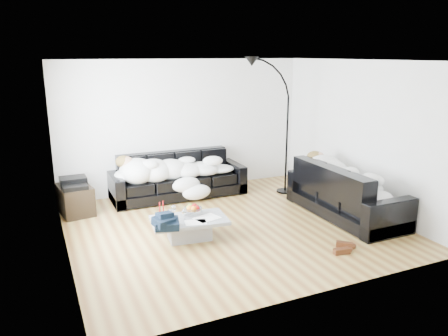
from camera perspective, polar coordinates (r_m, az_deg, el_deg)
name	(u,v)px	position (r m, az deg, el deg)	size (l,w,h in m)	color
ground	(232,226)	(7.10, 0.99, -7.61)	(5.00, 5.00, 0.00)	brown
wall_back	(184,126)	(8.77, -5.22, 5.49)	(5.00, 0.02, 2.60)	silver
wall_left	(59,164)	(6.12, -20.69, 0.55)	(0.02, 4.50, 2.60)	silver
wall_right	(360,135)	(8.08, 17.37, 4.09)	(0.02, 4.50, 2.60)	silver
ceiling	(232,60)	(6.57, 1.10, 13.87)	(5.00, 5.00, 0.00)	white
sofa_back	(178,176)	(8.46, -6.00, -0.99)	(2.56, 0.89, 0.84)	black
sofa_right	(346,191)	(7.69, 15.64, -2.86)	(2.21, 0.95, 0.90)	black
sleeper_back	(179,165)	(8.36, -5.93, 0.37)	(2.17, 0.75, 0.43)	white
sleeper_right	(347,179)	(7.63, 15.75, -1.40)	(1.90, 0.80, 0.46)	white
teal_cushion	(320,166)	(8.09, 12.39, 0.23)	(0.36, 0.30, 0.20)	#0A3F47
coffee_table	(189,229)	(6.60, -4.55, -7.92)	(1.11, 0.65, 0.32)	#939699
fruit_bowl	(193,209)	(6.68, -4.06, -5.37)	(0.27, 0.27, 0.17)	white
wine_glass_a	(174,211)	(6.57, -6.58, -5.66)	(0.08, 0.08, 0.19)	white
wine_glass_b	(170,215)	(6.44, -7.08, -6.14)	(0.08, 0.08, 0.18)	white
wine_glass_c	(184,215)	(6.45, -5.20, -6.08)	(0.07, 0.07, 0.17)	white
candle_left	(160,210)	(6.56, -8.38, -5.51)	(0.05, 0.05, 0.25)	maroon
candle_right	(163,209)	(6.64, -7.94, -5.27)	(0.04, 0.04, 0.24)	maroon
newspaper_a	(207,218)	(6.53, -2.25, -6.52)	(0.36, 0.27, 0.01)	silver
newspaper_b	(196,222)	(6.38, -3.72, -7.07)	(0.31, 0.22, 0.01)	silver
navy_jacket	(166,217)	(6.17, -7.65, -6.33)	(0.36, 0.30, 0.18)	black
shoes	(343,248)	(6.48, 15.29, -10.02)	(0.40, 0.29, 0.09)	#472311
av_cabinet	(75,200)	(7.99, -18.85, -3.93)	(0.50, 0.73, 0.50)	black
stereo	(74,182)	(7.90, -19.04, -1.76)	(0.44, 0.34, 0.13)	black
floor_lamp	(287,135)	(8.61, 8.23, 4.30)	(0.85, 0.34, 2.33)	black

